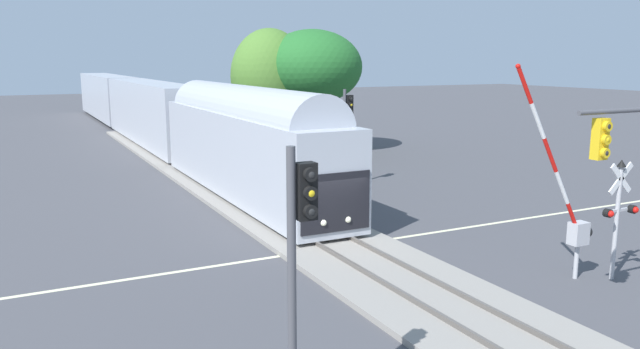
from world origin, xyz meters
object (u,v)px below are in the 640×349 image
object	(u,v)px
crossing_gate_near	(572,214)
oak_far_right	(312,67)
traffic_signal_far_side	(347,122)
crossing_signal_mast	(619,207)
traffic_signal_near_left	(299,245)
commuter_train	(152,110)
elm_centre_background	(270,76)

from	to	relation	value
crossing_gate_near	oak_far_right	world-z (taller)	oak_far_right
traffic_signal_far_side	oak_far_right	size ratio (longest dim) A/B	0.59
crossing_signal_mast	traffic_signal_near_left	xyz separation A→B (m)	(-12.01, -2.88, 1.25)
crossing_gate_near	oak_far_right	distance (m)	28.20
commuter_train	crossing_gate_near	xyz separation A→B (m)	(4.81, -36.55, -0.62)
oak_far_right	elm_centre_background	distance (m)	3.10
crossing_gate_near	traffic_signal_far_side	xyz separation A→B (m)	(0.80, 15.35, 1.35)
traffic_signal_far_side	elm_centre_background	distance (m)	13.68
traffic_signal_far_side	oak_far_right	xyz separation A→B (m)	(3.93, 12.16, 2.65)
commuter_train	crossing_signal_mast	xyz separation A→B (m)	(6.14, -37.13, -0.44)
oak_far_right	elm_centre_background	size ratio (longest dim) A/B	0.99
traffic_signal_far_side	elm_centre_background	xyz separation A→B (m)	(1.20, 13.48, 2.00)
crossing_gate_near	traffic_signal_far_side	size ratio (longest dim) A/B	1.28
oak_far_right	crossing_signal_mast	bearing A→B (deg)	-96.90
traffic_signal_near_left	oak_far_right	distance (m)	34.68
traffic_signal_far_side	oak_far_right	distance (m)	13.05
commuter_train	traffic_signal_far_side	bearing A→B (deg)	-75.18
crossing_gate_near	oak_far_right	xyz separation A→B (m)	(4.73, 27.51, 4.01)
commuter_train	traffic_signal_near_left	distance (m)	40.44
oak_far_right	commuter_train	bearing A→B (deg)	136.55
crossing_gate_near	elm_centre_background	bearing A→B (deg)	86.02
traffic_signal_far_side	oak_far_right	world-z (taller)	oak_far_right
crossing_gate_near	traffic_signal_far_side	distance (m)	15.43
crossing_gate_near	crossing_signal_mast	distance (m)	1.47
commuter_train	crossing_signal_mast	size ratio (longest dim) A/B	17.35
commuter_train	crossing_signal_mast	distance (m)	37.63
oak_far_right	traffic_signal_far_side	bearing A→B (deg)	-107.93
crossing_signal_mast	traffic_signal_far_side	size ratio (longest dim) A/B	0.73
commuter_train	elm_centre_background	bearing A→B (deg)	-48.58
commuter_train	elm_centre_background	world-z (taller)	elm_centre_background
crossing_signal_mast	oak_far_right	xyz separation A→B (m)	(3.40, 28.09, 3.83)
commuter_train	oak_far_right	distance (m)	13.57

